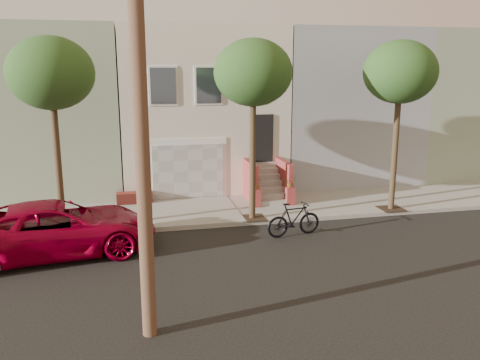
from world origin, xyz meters
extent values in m
plane|color=black|center=(0.00, 0.00, 0.00)|extent=(90.00, 90.00, 0.00)
cube|color=gray|center=(0.00, 5.35, 0.07)|extent=(40.00, 3.70, 0.15)
cube|color=beige|center=(0.00, 11.20, 3.65)|extent=(7.00, 8.00, 7.00)
cube|color=gray|center=(-6.80, 11.20, 3.65)|extent=(6.50, 8.00, 7.00)
cube|color=gray|center=(6.80, 11.20, 3.65)|extent=(6.50, 8.00, 7.00)
cube|color=gray|center=(13.30, 11.20, 3.65)|extent=(6.50, 8.00, 7.00)
cube|color=white|center=(-0.90, 7.22, 1.40)|extent=(3.20, 0.12, 2.50)
cube|color=#B4B4AF|center=(-0.90, 7.16, 1.30)|extent=(2.90, 0.06, 2.20)
cube|color=gray|center=(-0.90, 5.35, 0.16)|extent=(3.20, 3.70, 0.02)
cube|color=#9A352A|center=(-3.10, 6.90, 0.37)|extent=(1.40, 0.45, 0.44)
cube|color=black|center=(2.20, 7.17, 2.55)|extent=(1.00, 0.06, 2.00)
cube|color=#3F4751|center=(-1.80, 7.17, 4.75)|extent=(1.00, 0.06, 1.40)
cube|color=white|center=(-1.80, 7.19, 4.75)|extent=(1.15, 0.05, 1.55)
cube|color=#3F4751|center=(0.00, 7.17, 4.75)|extent=(1.00, 0.06, 1.40)
cube|color=white|center=(0.00, 7.19, 4.75)|extent=(1.15, 0.05, 1.55)
cube|color=#3F4751|center=(1.80, 7.17, 4.75)|extent=(1.00, 0.06, 1.40)
cube|color=white|center=(1.80, 7.19, 4.75)|extent=(1.15, 0.05, 1.55)
cube|color=gray|center=(2.20, 5.38, 0.25)|extent=(1.20, 0.28, 0.20)
cube|color=gray|center=(2.20, 5.66, 0.45)|extent=(1.20, 0.28, 0.20)
cube|color=gray|center=(2.20, 5.94, 0.65)|extent=(1.20, 0.28, 0.20)
cube|color=gray|center=(2.20, 6.22, 0.85)|extent=(1.20, 0.28, 0.20)
cube|color=gray|center=(2.20, 6.50, 1.05)|extent=(1.20, 0.28, 0.20)
cube|color=gray|center=(2.20, 6.78, 1.25)|extent=(1.20, 0.28, 0.20)
cube|color=gray|center=(2.20, 7.06, 1.45)|extent=(1.20, 0.28, 0.20)
cube|color=maroon|center=(1.50, 6.22, 0.95)|extent=(0.18, 1.96, 1.60)
cube|color=maroon|center=(2.90, 6.22, 0.95)|extent=(0.18, 1.96, 1.60)
cube|color=maroon|center=(1.50, 5.34, 0.50)|extent=(0.35, 0.35, 0.70)
imported|color=#224418|center=(1.50, 5.34, 1.07)|extent=(0.40, 0.35, 0.45)
cube|color=maroon|center=(2.90, 5.34, 0.50)|extent=(0.35, 0.35, 0.70)
imported|color=#224418|center=(2.90, 5.34, 1.07)|extent=(0.41, 0.35, 0.45)
cube|color=#2D2116|center=(-5.50, 3.90, 0.15)|extent=(0.90, 0.90, 0.02)
cylinder|color=#332617|center=(-5.50, 3.90, 2.25)|extent=(0.22, 0.22, 4.20)
ellipsoid|color=#224418|center=(-5.50, 3.90, 5.30)|extent=(2.70, 2.57, 2.29)
cube|color=#2D2116|center=(1.00, 3.90, 0.15)|extent=(0.90, 0.90, 0.02)
cylinder|color=#332617|center=(1.00, 3.90, 2.25)|extent=(0.22, 0.22, 4.20)
ellipsoid|color=#224418|center=(1.00, 3.90, 5.30)|extent=(2.70, 2.57, 2.29)
cube|color=#2D2116|center=(6.50, 3.90, 0.15)|extent=(0.90, 0.90, 0.02)
cylinder|color=#332617|center=(6.50, 3.90, 2.25)|extent=(0.22, 0.22, 4.20)
ellipsoid|color=#224418|center=(6.50, 3.90, 5.30)|extent=(2.70, 2.57, 2.29)
cylinder|color=#4E3424|center=(-3.00, -3.20, 5.00)|extent=(0.30, 0.30, 10.00)
imported|color=maroon|center=(-5.43, 2.10, 0.80)|extent=(6.06, 3.41, 1.60)
imported|color=black|center=(1.97, 2.13, 0.57)|extent=(1.97, 0.84, 1.15)
camera|label=1|loc=(-3.27, -13.07, 5.55)|focal=37.83mm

